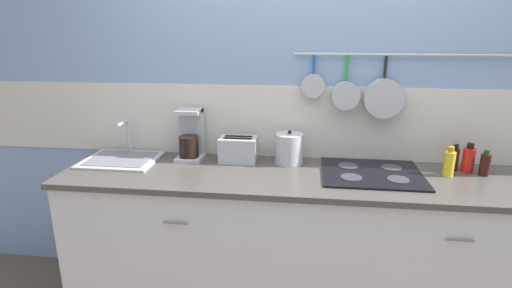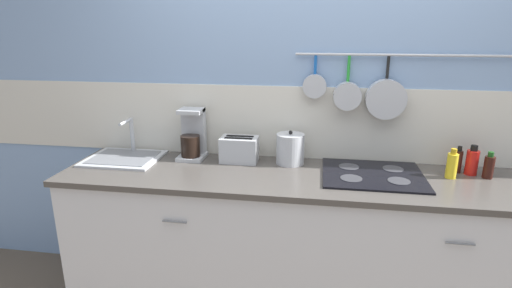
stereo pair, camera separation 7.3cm
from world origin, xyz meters
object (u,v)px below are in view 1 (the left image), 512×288
Objects in this scene: bottle_sesame_oil at (455,159)px; bottle_cooking_wine at (468,159)px; toaster at (238,150)px; coffee_maker at (191,138)px; bottle_dish_soap at (485,164)px; bottle_hot_sauce at (449,163)px; kettle at (289,149)px.

bottle_sesame_oil is 0.07m from bottle_cooking_wine.
bottle_sesame_oil is (1.33, 0.00, -0.01)m from toaster.
coffee_maker is 2.01× the size of bottle_sesame_oil.
toaster is 1.60× the size of bottle_dish_soap.
bottle_sesame_oil is at bearing 57.43° from bottle_hot_sauce.
bottle_hot_sauce is 0.99× the size of bottle_cooking_wine.
bottle_cooking_wine is at bearing 146.75° from bottle_dish_soap.
bottle_hot_sauce is at bearing -171.83° from bottle_dish_soap.
bottle_hot_sauce is (1.26, -0.10, -0.00)m from toaster.
bottle_hot_sauce is (0.94, -0.11, -0.02)m from kettle.
bottle_hot_sauce reaches higher than toaster.
coffee_maker is 1.87× the size of bottle_hot_sauce.
bottle_cooking_wine is at bearing -1.79° from coffee_maker.
bottle_cooking_wine is (1.72, -0.05, -0.06)m from coffee_maker.
bottle_sesame_oil is at bearing -0.44° from kettle.
bottle_cooking_wine is 1.13× the size of bottle_dish_soap.
coffee_maker is 2.08× the size of bottle_dish_soap.
coffee_maker is 1.65m from bottle_sesame_oil.
kettle reaches higher than bottle_sesame_oil.
toaster is 1.33m from bottle_sesame_oil.
bottle_dish_soap is (0.08, -0.05, -0.01)m from bottle_cooking_wine.
bottle_dish_soap is (1.15, -0.08, -0.03)m from kettle.
bottle_cooking_wine is 0.09m from bottle_dish_soap.
coffee_maker is at bearing 178.89° from bottle_sesame_oil.
bottle_dish_soap is at bearing -33.25° from bottle_cooking_wine.
bottle_hot_sauce is 1.12× the size of bottle_dish_soap.
toaster is at bearing 175.61° from bottle_hot_sauce.
coffee_maker is at bearing 173.55° from toaster.
toaster is 1.17× the size of kettle.
kettle is at bearing 173.36° from bottle_hot_sauce.
kettle is 1.37× the size of bottle_dish_soap.
coffee_maker reaches higher than kettle.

